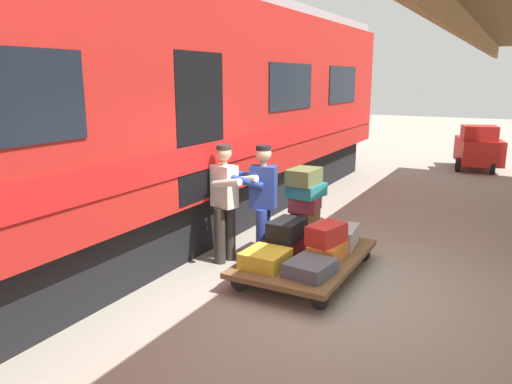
{
  "coord_description": "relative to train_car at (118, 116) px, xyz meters",
  "views": [
    {
      "loc": [
        -1.8,
        5.54,
        2.62
      ],
      "look_at": [
        1.17,
        0.01,
        1.15
      ],
      "focal_mm": 34.5,
      "sensor_mm": 36.0,
      "label": 1
    }
  ],
  "objects": [
    {
      "name": "porter_by_door",
      "position": [
        -1.74,
        -0.2,
        -1.14
      ],
      "size": [
        0.73,
        0.54,
        1.7
      ],
      "color": "#332D28",
      "rests_on": "ground_plane"
    },
    {
      "name": "ground_plane",
      "position": [
        -3.52,
        0.0,
        -2.06
      ],
      "size": [
        60.0,
        60.0,
        0.0
      ],
      "primitive_type": "plane",
      "color": "gray"
    },
    {
      "name": "suitcase_olive_duffel",
      "position": [
        -2.66,
        -0.86,
        -0.83
      ],
      "size": [
        0.38,
        0.53,
        0.23
      ],
      "primitive_type": "cube",
      "rotation": [
        0.0,
        0.0,
        -0.03
      ],
      "color": "brown",
      "rests_on": "suitcase_teal_softside"
    },
    {
      "name": "suitcase_gray_aluminum",
      "position": [
        -3.25,
        -0.88,
        -1.64
      ],
      "size": [
        0.44,
        0.66,
        0.27
      ],
      "primitive_type": "cube",
      "rotation": [
        0.0,
        0.0,
        0.11
      ],
      "color": "#9EA0A5",
      "rests_on": "luggage_cart"
    },
    {
      "name": "porter_in_overalls",
      "position": [
        -2.21,
        -0.42,
        -1.14
      ],
      "size": [
        0.72,
        0.54,
        1.7
      ],
      "color": "navy",
      "rests_on": "ground_plane"
    },
    {
      "name": "suitcase_burgundy_valise",
      "position": [
        -2.67,
        -0.9,
        -1.23
      ],
      "size": [
        0.45,
        0.5,
        0.21
      ],
      "primitive_type": "cube",
      "rotation": [
        0.0,
        0.0,
        0.14
      ],
      "color": "maroon",
      "rests_on": "suitcase_brown_leather"
    },
    {
      "name": "suitcase_red_plastic",
      "position": [
        -3.23,
        -0.29,
        -1.44
      ],
      "size": [
        0.45,
        0.59,
        0.26
      ],
      "primitive_type": "cube",
      "rotation": [
        0.0,
        0.0,
        -0.24
      ],
      "color": "#AD231E",
      "rests_on": "suitcase_orange_carryall"
    },
    {
      "name": "suitcase_tan_vintage",
      "position": [
        -2.64,
        -0.88,
        -1.63
      ],
      "size": [
        0.53,
        0.52,
        0.29
      ],
      "primitive_type": "cube",
      "rotation": [
        0.0,
        0.0,
        0.06
      ],
      "color": "tan",
      "rests_on": "luggage_cart"
    },
    {
      "name": "suitcase_black_hardshell",
      "position": [
        -2.66,
        -0.3,
        -1.46
      ],
      "size": [
        0.39,
        0.57,
        0.26
      ],
      "primitive_type": "cube",
      "rotation": [
        0.0,
        0.0,
        -0.03
      ],
      "color": "black",
      "rests_on": "suitcase_maroon_trunk"
    },
    {
      "name": "suitcase_slate_roller",
      "position": [
        -3.25,
        0.31,
        -1.69
      ],
      "size": [
        0.56,
        0.62,
        0.17
      ],
      "primitive_type": "cube",
      "rotation": [
        0.0,
        0.0,
        -0.12
      ],
      "color": "#4C515B",
      "rests_on": "luggage_cart"
    },
    {
      "name": "luggage_cart",
      "position": [
        -2.95,
        -0.29,
        -1.82
      ],
      "size": [
        1.36,
        2.17,
        0.28
      ],
      "color": "brown",
      "rests_on": "ground_plane"
    },
    {
      "name": "train_car",
      "position": [
        0.0,
        0.0,
        0.0
      ],
      "size": [
        3.02,
        16.84,
        4.0
      ],
      "color": "#B21E19",
      "rests_on": "ground_plane"
    },
    {
      "name": "baggage_tug",
      "position": [
        -4.31,
        -9.86,
        -1.43
      ],
      "size": [
        1.49,
        1.92,
        1.3
      ],
      "color": "#B21E19",
      "rests_on": "ground_plane"
    },
    {
      "name": "suitcase_teal_softside",
      "position": [
        -2.69,
        -0.89,
        -1.03
      ],
      "size": [
        0.46,
        0.56,
        0.19
      ],
      "primitive_type": "cube",
      "rotation": [
        0.0,
        0.0,
        -0.11
      ],
      "color": "#1E666B",
      "rests_on": "suitcase_burgundy_valise"
    },
    {
      "name": "suitcase_maroon_trunk",
      "position": [
        -2.64,
        -0.29,
        -1.69
      ],
      "size": [
        0.46,
        0.6,
        0.19
      ],
      "primitive_type": "cube",
      "rotation": [
        0.0,
        0.0,
        -0.13
      ],
      "color": "maroon",
      "rests_on": "luggage_cart"
    },
    {
      "name": "suitcase_yellow_case",
      "position": [
        -2.64,
        0.31,
        -1.68
      ],
      "size": [
        0.53,
        0.57,
        0.2
      ],
      "primitive_type": "cube",
      "rotation": [
        0.0,
        0.0,
        -0.03
      ],
      "color": "gold",
      "rests_on": "luggage_cart"
    },
    {
      "name": "suitcase_orange_carryall",
      "position": [
        -3.25,
        -0.29,
        -1.67
      ],
      "size": [
        0.4,
        0.58,
        0.21
      ],
      "primitive_type": "cube",
      "rotation": [
        0.0,
        0.0,
        -0.04
      ],
      "color": "#CC6B23",
      "rests_on": "luggage_cart"
    },
    {
      "name": "suitcase_brown_leather",
      "position": [
        -2.68,
        -0.89,
        -1.41
      ],
      "size": [
        0.36,
        0.41,
        0.15
      ],
      "primitive_type": "cube",
      "rotation": [
        0.0,
        0.0,
        -0.17
      ],
      "color": "brown",
      "rests_on": "suitcase_tan_vintage"
    }
  ]
}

